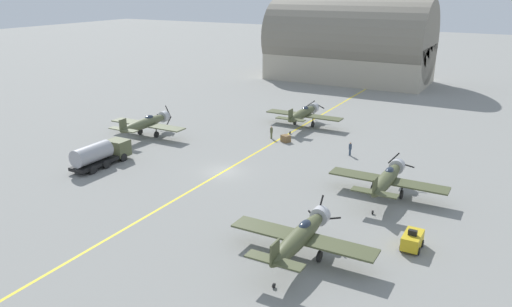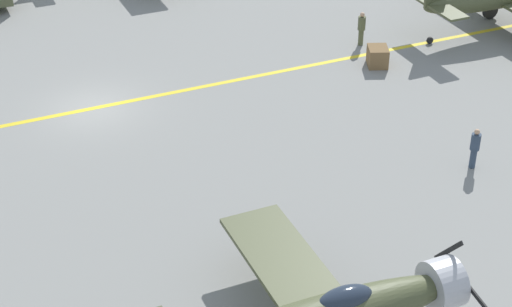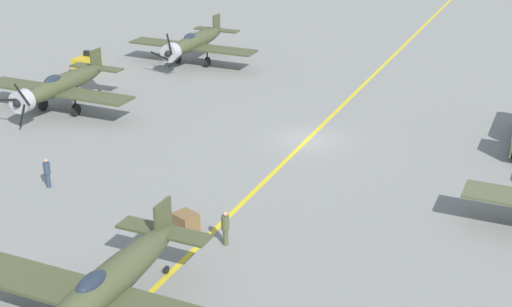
% 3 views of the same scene
% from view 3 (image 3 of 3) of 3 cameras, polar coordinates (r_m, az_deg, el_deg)
% --- Properties ---
extents(ground_plane, '(400.00, 400.00, 0.00)m').
position_cam_3_polar(ground_plane, '(47.49, 4.07, 1.06)').
color(ground_plane, gray).
extents(taxiway_stripe, '(0.30, 160.00, 0.01)m').
position_cam_3_polar(taxiway_stripe, '(47.49, 4.07, 1.06)').
color(taxiway_stripe, yellow).
rests_on(taxiway_stripe, ground).
extents(airplane_far_center, '(12.00, 9.98, 3.65)m').
position_cam_3_polar(airplane_far_center, '(28.85, -12.05, -10.40)').
color(airplane_far_center, '#4B5031').
rests_on(airplane_far_center, ground).
extents(airplane_mid_right, '(12.00, 9.98, 3.65)m').
position_cam_3_polar(airplane_mid_right, '(54.01, -15.41, 5.26)').
color(airplane_mid_right, '#4A4F30').
rests_on(airplane_mid_right, ground).
extents(airplane_near_right, '(12.00, 9.98, 3.78)m').
position_cam_3_polar(airplane_near_right, '(64.78, -4.99, 8.85)').
color(airplane_near_right, '#494E30').
rests_on(airplane_near_right, ground).
extents(tow_tractor, '(1.57, 2.60, 1.79)m').
position_cam_3_polar(tow_tractor, '(64.23, -13.38, 7.07)').
color(tow_tractor, gold).
rests_on(tow_tractor, ground).
extents(ground_crew_walking, '(0.38, 0.38, 1.77)m').
position_cam_3_polar(ground_crew_walking, '(42.07, -16.36, -1.41)').
color(ground_crew_walking, '#334256').
rests_on(ground_crew_walking, ground).
extents(ground_crew_inspecting, '(0.39, 0.39, 1.81)m').
position_cam_3_polar(ground_crew_inspecting, '(34.57, -2.47, -5.87)').
color(ground_crew_inspecting, '#515638').
rests_on(ground_crew_inspecting, ground).
extents(supply_crate_by_tanker, '(1.43, 1.32, 0.96)m').
position_cam_3_polar(supply_crate_by_tanker, '(36.18, -5.64, -5.48)').
color(supply_crate_by_tanker, brown).
rests_on(supply_crate_by_tanker, ground).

